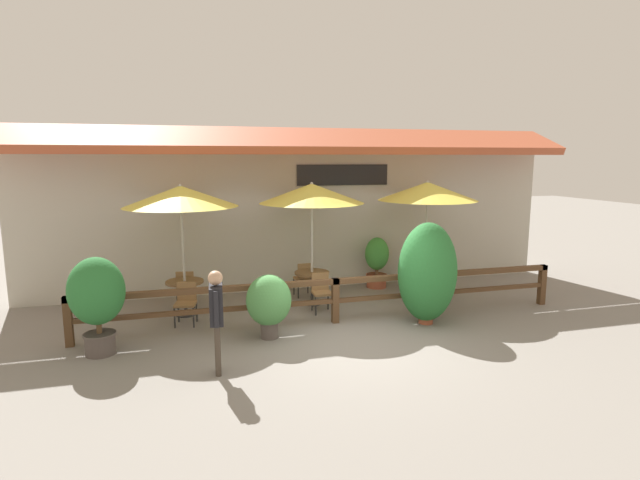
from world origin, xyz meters
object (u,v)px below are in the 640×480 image
at_px(patio_umbrella_middle, 312,193).
at_px(potted_plant_entrance_palm, 377,260).
at_px(patio_umbrella_near, 181,196).
at_px(chair_near_streetside, 186,301).
at_px(pedestrian, 216,308).
at_px(chair_near_wallside, 186,286).
at_px(chair_far_wallside, 415,270).
at_px(dining_table_far, 425,271).
at_px(potted_plant_corner_fern, 97,297).
at_px(dining_table_middle, 312,278).
at_px(dining_table_near, 185,288).
at_px(patio_umbrella_far, 427,191).
at_px(potted_plant_tall_tropical, 427,272).
at_px(potted_plant_broad_leaf, 269,302).
at_px(chair_far_streetside, 435,283).
at_px(chair_middle_wallside, 304,277).
at_px(chair_middle_streetside, 321,290).

distance_m(patio_umbrella_middle, potted_plant_entrance_palm, 2.98).
relative_size(patio_umbrella_near, chair_near_streetside, 3.32).
bearing_deg(pedestrian, chair_near_streetside, -166.41).
height_order(chair_near_wallside, chair_far_wallside, same).
height_order(dining_table_far, potted_plant_corner_fern, potted_plant_corner_fern).
xyz_separation_m(chair_near_wallside, pedestrian, (0.46, -3.92, 0.60)).
bearing_deg(dining_table_middle, chair_near_wallside, 169.90).
height_order(chair_near_streetside, chair_near_wallside, same).
relative_size(dining_table_far, potted_plant_entrance_palm, 0.61).
height_order(dining_table_near, patio_umbrella_far, patio_umbrella_far).
bearing_deg(potted_plant_corner_fern, chair_far_wallside, 19.96).
xyz_separation_m(patio_umbrella_middle, potted_plant_tall_tropical, (1.96, -2.02, -1.54)).
bearing_deg(chair_near_streetside, patio_umbrella_near, 102.15).
bearing_deg(potted_plant_broad_leaf, potted_plant_corner_fern, -179.79).
distance_m(chair_far_streetside, potted_plant_tall_tropical, 1.71).
bearing_deg(dining_table_far, chair_middle_wallside, 167.30).
xyz_separation_m(chair_far_wallside, potted_plant_entrance_palm, (-0.96, 0.35, 0.24)).
bearing_deg(chair_far_wallside, potted_plant_broad_leaf, 20.35).
bearing_deg(chair_middle_streetside, chair_middle_wallside, 95.46).
xyz_separation_m(dining_table_middle, chair_middle_wallside, (-0.04, 0.66, -0.12)).
bearing_deg(chair_near_wallside, chair_near_streetside, 97.77).
height_order(patio_umbrella_far, chair_far_wallside, patio_umbrella_far).
distance_m(potted_plant_broad_leaf, potted_plant_tall_tropical, 3.35).
distance_m(dining_table_middle, potted_plant_tall_tropical, 2.85).
height_order(dining_table_near, chair_far_streetside, chair_far_streetside).
distance_m(chair_middle_streetside, chair_far_wallside, 3.25).
bearing_deg(potted_plant_corner_fern, potted_plant_tall_tropical, -0.01).
bearing_deg(dining_table_far, patio_umbrella_middle, 179.72).
height_order(chair_far_streetside, potted_plant_entrance_palm, potted_plant_entrance_palm).
height_order(patio_umbrella_middle, chair_middle_wallside, patio_umbrella_middle).
bearing_deg(chair_middle_wallside, dining_table_near, 10.57).
distance_m(potted_plant_tall_tropical, potted_plant_entrance_palm, 3.06).
height_order(dining_table_near, pedestrian, pedestrian).
distance_m(dining_table_near, chair_far_streetside, 5.82).
xyz_separation_m(chair_near_streetside, chair_middle_streetside, (2.96, 0.07, 0.00)).
bearing_deg(patio_umbrella_middle, chair_near_wallside, 169.90).
height_order(patio_umbrella_near, chair_middle_streetside, patio_umbrella_near).
xyz_separation_m(chair_near_wallside, patio_umbrella_far, (5.83, -0.53, 2.14)).
relative_size(patio_umbrella_near, chair_middle_wallside, 3.32).
distance_m(chair_far_streetside, potted_plant_broad_leaf, 4.44).
relative_size(chair_near_streetside, patio_umbrella_far, 0.30).
height_order(dining_table_middle, patio_umbrella_far, patio_umbrella_far).
xyz_separation_m(dining_table_middle, potted_plant_broad_leaf, (-1.37, -2.00, 0.10)).
distance_m(dining_table_near, chair_far_wallside, 5.98).
bearing_deg(chair_middle_streetside, potted_plant_corner_fern, -161.43).
xyz_separation_m(potted_plant_broad_leaf, potted_plant_corner_fern, (-3.03, -0.01, 0.34)).
bearing_deg(chair_near_streetside, chair_far_streetside, 11.40).
height_order(chair_near_streetside, potted_plant_corner_fern, potted_plant_corner_fern).
distance_m(chair_near_streetside, dining_table_middle, 3.00).
bearing_deg(dining_table_near, dining_table_middle, 2.07).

